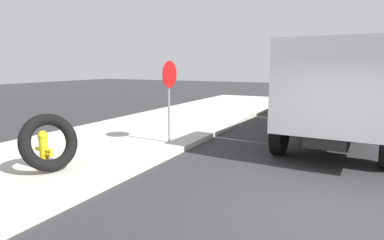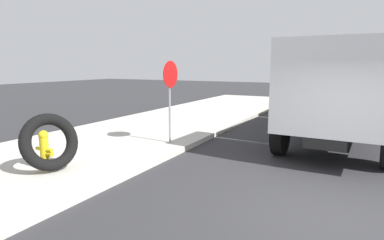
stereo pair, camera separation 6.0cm
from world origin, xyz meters
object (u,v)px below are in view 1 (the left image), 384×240
at_px(loose_tire, 49,142).
at_px(dump_truck_gray, 341,91).
at_px(dump_truck_yellow, 349,81).
at_px(stop_sign, 169,86).
at_px(fire_hydrant, 44,149).

xyz_separation_m(loose_tire, dump_truck_gray, (6.16, -5.28, 0.83)).
bearing_deg(dump_truck_yellow, dump_truck_gray, 179.86).
distance_m(stop_sign, dump_truck_gray, 5.15).
height_order(stop_sign, dump_truck_gray, dump_truck_gray).
relative_size(loose_tire, dump_truck_yellow, 0.18).
relative_size(fire_hydrant, stop_sign, 0.36).
bearing_deg(dump_truck_yellow, fire_hydrant, 158.25).
distance_m(loose_tire, stop_sign, 3.67).
relative_size(stop_sign, dump_truck_gray, 0.33).
bearing_deg(loose_tire, fire_hydrant, 83.55).
relative_size(fire_hydrant, dump_truck_yellow, 0.12).
relative_size(fire_hydrant, dump_truck_gray, 0.12).
xyz_separation_m(fire_hydrant, dump_truck_gray, (6.14, -5.49, 1.00)).
xyz_separation_m(stop_sign, dump_truck_gray, (2.76, -4.34, -0.18)).
relative_size(loose_tire, stop_sign, 0.52).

